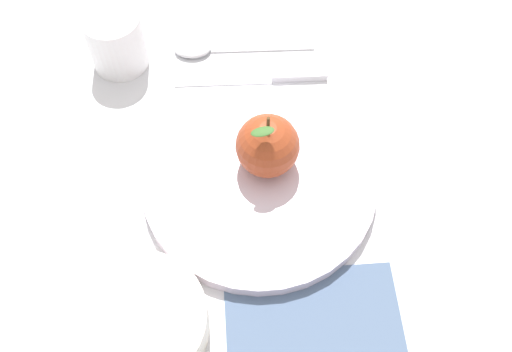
# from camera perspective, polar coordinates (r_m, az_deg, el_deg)

# --- Properties ---
(ground_plane) EXTENTS (2.40, 2.40, 0.00)m
(ground_plane) POSITION_cam_1_polar(r_m,az_deg,el_deg) (0.67, 1.06, 0.44)
(ground_plane) COLOR silver
(dinner_plate) EXTENTS (0.26, 0.26, 0.02)m
(dinner_plate) POSITION_cam_1_polar(r_m,az_deg,el_deg) (0.65, -0.00, -0.41)
(dinner_plate) COLOR silver
(dinner_plate) RESTS_ON ground_plane
(apple) EXTENTS (0.07, 0.07, 0.09)m
(apple) POSITION_cam_1_polar(r_m,az_deg,el_deg) (0.62, 0.83, 2.70)
(apple) COLOR #9E3D1E
(apple) RESTS_ON dinner_plate
(side_bowl) EXTENTS (0.13, 0.13, 0.04)m
(side_bowl) POSITION_cam_1_polar(r_m,az_deg,el_deg) (0.58, -11.46, -13.78)
(side_bowl) COLOR silver
(side_bowl) RESTS_ON ground_plane
(cup) EXTENTS (0.07, 0.07, 0.08)m
(cup) POSITION_cam_1_polar(r_m,az_deg,el_deg) (0.76, -13.62, 12.96)
(cup) COLOR white
(cup) RESTS_ON ground_plane
(knife) EXTENTS (0.10, 0.18, 0.01)m
(knife) POSITION_cam_1_polar(r_m,az_deg,el_deg) (0.75, 0.91, 9.68)
(knife) COLOR silver
(knife) RESTS_ON ground_plane
(spoon) EXTENTS (0.10, 0.17, 0.01)m
(spoon) POSITION_cam_1_polar(r_m,az_deg,el_deg) (0.78, -4.61, 12.39)
(spoon) COLOR silver
(spoon) RESTS_ON ground_plane
(linen_napkin) EXTENTS (0.20, 0.22, 0.00)m
(linen_napkin) POSITION_cam_1_polar(r_m,az_deg,el_deg) (0.60, 5.79, -14.88)
(linen_napkin) COLOR slate
(linen_napkin) RESTS_ON ground_plane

